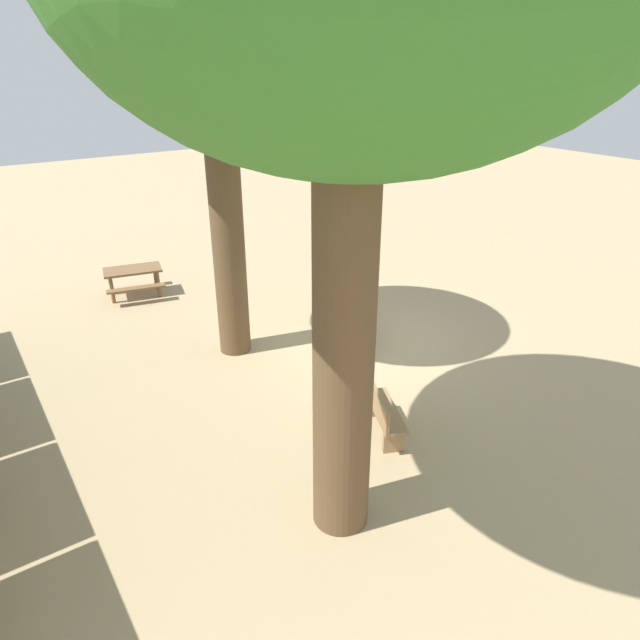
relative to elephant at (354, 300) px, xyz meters
name	(u,v)px	position (x,y,z in m)	size (l,w,h in m)	color
ground_plane	(356,343)	(-0.40, 0.20, -0.89)	(60.00, 60.00, 0.00)	tan
elephant	(354,300)	(0.00, 0.00, 0.00)	(1.97, 1.62, 1.39)	slate
person_handler	(338,277)	(1.31, -0.50, 0.06)	(0.32, 0.48, 1.62)	#3F3833
shade_tree_secondary	(213,39)	(0.92, 2.62, 5.39)	(4.72, 4.32, 8.08)	brown
wooden_bench	(382,410)	(-3.35, 1.93, -0.42)	(1.44, 0.94, 0.88)	#9E7A51
picnic_table_near	(133,275)	(5.30, 3.49, -0.30)	(1.77, 1.79, 0.78)	brown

